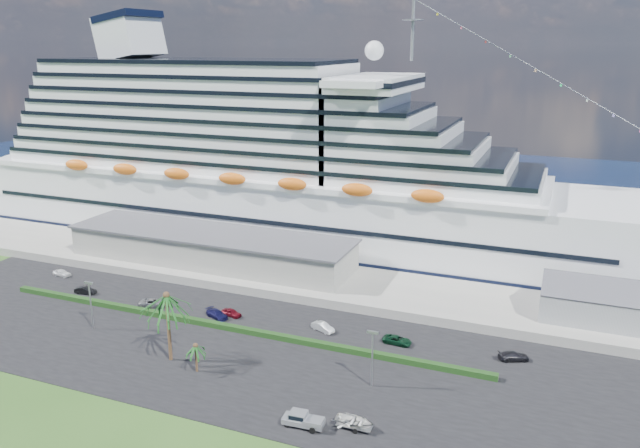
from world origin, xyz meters
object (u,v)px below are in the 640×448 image
at_px(parked_car_3, 217,314).
at_px(boat_trailer, 355,421).
at_px(cruise_ship, 275,171).
at_px(pickup_truck, 303,419).

height_order(parked_car_3, boat_trailer, boat_trailer).
bearing_deg(cruise_ship, parked_car_3, -77.09).
distance_m(cruise_ship, parked_car_3, 48.48).
distance_m(parked_car_3, boat_trailer, 38.92).
bearing_deg(parked_car_3, boat_trailer, -99.99).
xyz_separation_m(cruise_ship, pickup_truck, (36.49, -68.15, -15.56)).
bearing_deg(cruise_ship, pickup_truck, -61.83).
xyz_separation_m(cruise_ship, boat_trailer, (42.58, -66.28, -15.53)).
height_order(parked_car_3, pickup_truck, pickup_truck).
distance_m(pickup_truck, boat_trailer, 6.36).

